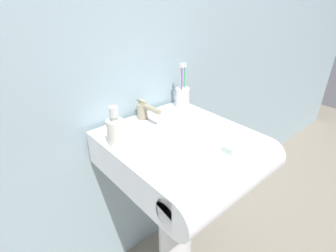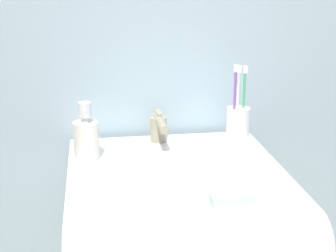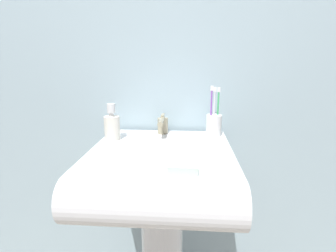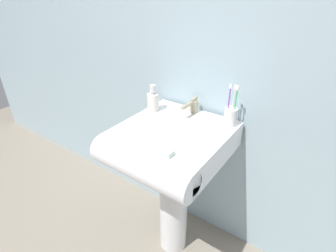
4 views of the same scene
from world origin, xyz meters
The scene contains 6 objects.
wall_back centered at (0.00, 0.30, 1.20)m, with size 5.00×0.05×2.40m, color #9EB7C1.
sink_basin centered at (0.00, -0.05, 0.79)m, with size 0.51×0.58×0.14m.
faucet centered at (-0.01, 0.19, 0.90)m, with size 0.05×0.15×0.09m.
toothbrush_cup centered at (0.21, 0.19, 0.91)m, with size 0.07×0.07×0.21m.
soap_bottle centered at (-0.21, 0.10, 0.91)m, with size 0.06×0.06×0.15m.
bar_soap centered at (0.08, -0.21, 0.87)m, with size 0.09×0.04×0.02m, color silver.
Camera 3 is at (0.09, -0.91, 1.17)m, focal length 28.00 mm.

